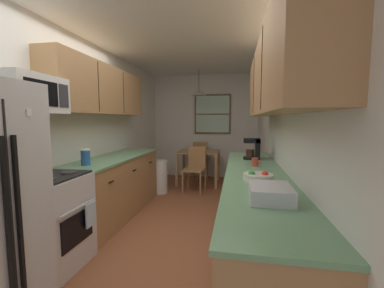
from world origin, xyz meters
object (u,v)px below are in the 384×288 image
object	(u,v)px
dish_rack	(270,193)
fruit_bowl	(258,177)
dining_chair_near	(195,167)
mug_by_coffeemaker	(255,162)
trash_bin	(159,177)
storage_canister	(86,157)
coffee_maker	(254,148)
dining_table	(199,156)
microwave_over_range	(30,94)
dining_chair_far	(201,158)
stove_range	(48,221)
table_serving_bowl	(196,149)

from	to	relation	value
dish_rack	fruit_bowl	bearing A→B (deg)	93.83
dining_chair_near	mug_by_coffeemaker	bearing A→B (deg)	-61.15
fruit_bowl	mug_by_coffeemaker	bearing A→B (deg)	88.18
dining_chair_near	trash_bin	xyz separation A→B (m)	(-0.68, -0.26, -0.18)
storage_canister	mug_by_coffeemaker	xyz separation A→B (m)	(2.01, 0.31, -0.05)
dining_chair_near	coffee_maker	bearing A→B (deg)	-52.19
dining_table	dining_chair_near	bearing A→B (deg)	-87.79
dining_chair_near	storage_canister	world-z (taller)	storage_canister
trash_bin	storage_canister	size ratio (longest dim) A/B	3.27
microwave_over_range	trash_bin	xyz separation A→B (m)	(0.41, 2.58, -1.36)
trash_bin	dish_rack	xyz separation A→B (m)	(1.73, -2.88, 0.63)
microwave_over_range	dining_chair_far	bearing A→B (deg)	75.65
storage_canister	dish_rack	size ratio (longest dim) A/B	0.58
dining_chair_far	mug_by_coffeemaker	world-z (taller)	mug_by_coffeemaker
storage_canister	coffee_maker	world-z (taller)	coffee_maker
dining_chair_near	trash_bin	world-z (taller)	dining_chair_near
stove_range	table_serving_bowl	bearing A→B (deg)	75.46
mug_by_coffeemaker	table_serving_bowl	world-z (taller)	mug_by_coffeemaker
trash_bin	mug_by_coffeemaker	size ratio (longest dim) A/B	5.53
fruit_bowl	dish_rack	size ratio (longest dim) A/B	0.78
trash_bin	mug_by_coffeemaker	world-z (taller)	mug_by_coffeemaker
fruit_bowl	table_serving_bowl	bearing A→B (deg)	108.80
stove_range	coffee_maker	world-z (taller)	coffee_maker
stove_range	microwave_over_range	xyz separation A→B (m)	(-0.11, 0.00, 1.21)
stove_range	dining_chair_far	size ratio (longest dim) A/B	1.22
dining_table	coffee_maker	bearing A→B (deg)	-61.24
dining_chair_near	dish_rack	xyz separation A→B (m)	(1.05, -3.14, 0.45)
stove_range	table_serving_bowl	world-z (taller)	stove_range
dining_chair_near	storage_canister	xyz separation A→B (m)	(-0.98, -2.19, 0.50)
fruit_bowl	storage_canister	bearing A→B (deg)	168.63
dining_chair_far	mug_by_coffeemaker	distance (m)	3.30
stove_range	dining_chair_near	xyz separation A→B (m)	(0.97, 2.84, 0.03)
dining_chair_near	fruit_bowl	xyz separation A→B (m)	(1.01, -2.59, 0.44)
microwave_over_range	table_serving_bowl	size ratio (longest dim) A/B	3.03
coffee_maker	trash_bin	bearing A→B (deg)	147.57
dining_table	fruit_bowl	bearing A→B (deg)	-72.01
dining_table	dining_chair_far	distance (m)	0.62
dining_chair_far	table_serving_bowl	distance (m)	0.65
stove_range	dining_chair_far	world-z (taller)	stove_range
fruit_bowl	table_serving_bowl	xyz separation A→B (m)	(-1.09, 3.20, -0.16)
stove_range	dining_table	xyz separation A→B (m)	(0.95, 3.44, 0.15)
trash_bin	table_serving_bowl	size ratio (longest dim) A/B	3.08
dining_chair_near	mug_by_coffeemaker	xyz separation A→B (m)	(1.03, -1.88, 0.45)
dining_table	fruit_bowl	size ratio (longest dim) A/B	3.40
microwave_over_range	dining_table	world-z (taller)	microwave_over_range
table_serving_bowl	dining_table	bearing A→B (deg)	-11.23
stove_range	mug_by_coffeemaker	size ratio (longest dim) A/B	9.46
dining_chair_far	stove_range	bearing A→B (deg)	-102.83
trash_bin	storage_canister	xyz separation A→B (m)	(-0.30, -1.93, 0.68)
dining_chair_far	fruit_bowl	bearing A→B (deg)	-74.33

